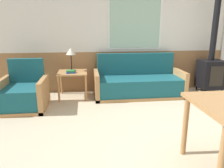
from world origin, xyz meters
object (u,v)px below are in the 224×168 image
Objects in this scene: armchair at (24,95)px; side_table at (73,76)px; couch at (138,84)px; wood_stove at (212,65)px; table_lamp at (71,53)px.

armchair is 1.47× the size of side_table.
side_table is at bearing 177.65° from couch.
wood_stove is at bearing 2.71° from armchair.
side_table is (-1.39, 0.06, 0.20)m from couch.
couch is at bearing -6.51° from table_lamp.
table_lamp is (0.83, 0.64, 0.67)m from armchair.
armchair is 1.78× the size of table_lamp.
side_table is at bearing 26.76° from armchair.
table_lamp reaches higher than armchair.
side_table is (0.85, 0.54, 0.21)m from armchair.
wood_stove is (3.09, -0.07, -0.31)m from table_lamp.
table_lamp is 0.19× the size of wood_stove.
couch is 1.56m from table_lamp.
wood_stove reaches higher than side_table.
armchair is 0.34× the size of wood_stove.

